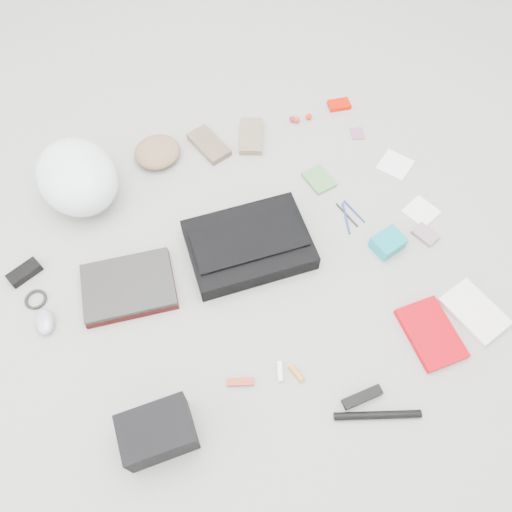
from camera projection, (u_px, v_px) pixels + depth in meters
name	position (u px, v px, depth m)	size (l,w,h in m)	color
ground_plane	(256.00, 263.00, 1.80)	(4.00, 4.00, 0.00)	gray
messenger_bag	(249.00, 245.00, 1.79)	(0.43, 0.31, 0.07)	black
bag_flap	(249.00, 239.00, 1.76)	(0.40, 0.18, 0.01)	black
laptop_sleeve	(129.00, 288.00, 1.74)	(0.31, 0.23, 0.02)	#340908
laptop	(128.00, 285.00, 1.72)	(0.31, 0.23, 0.02)	black
bike_helmet	(77.00, 177.00, 1.86)	(0.29, 0.36, 0.22)	white
beanie	(157.00, 152.00, 2.01)	(0.19, 0.18, 0.07)	#84634B
mitten_left	(209.00, 145.00, 2.06)	(0.09, 0.19, 0.03)	brown
mitten_right	(251.00, 136.00, 2.08)	(0.09, 0.19, 0.03)	#7C6A53
power_brick	(25.00, 272.00, 1.76)	(0.12, 0.05, 0.03)	black
cable_coil	(36.00, 299.00, 1.72)	(0.08, 0.08, 0.01)	black
mouse	(45.00, 321.00, 1.66)	(0.06, 0.10, 0.04)	#9A98AF
camera_bag	(158.00, 432.00, 1.44)	(0.21, 0.14, 0.13)	black
multitool	(241.00, 382.00, 1.58)	(0.09, 0.02, 0.01)	#A2361C
toiletry_tube_white	(280.00, 371.00, 1.59)	(0.02, 0.02, 0.06)	white
toiletry_tube_orange	(296.00, 373.00, 1.59)	(0.02, 0.02, 0.06)	#C37224
u_lock	(362.00, 397.00, 1.55)	(0.13, 0.03, 0.03)	black
bike_pump	(377.00, 415.00, 1.52)	(0.02, 0.02, 0.27)	black
book_red	(431.00, 333.00, 1.65)	(0.15, 0.23, 0.02)	#C0010C
book_white	(474.00, 312.00, 1.69)	(0.14, 0.21, 0.02)	silver
notepad	(319.00, 180.00, 1.98)	(0.09, 0.12, 0.01)	#457F45
pen_blue	(346.00, 218.00, 1.89)	(0.01, 0.01, 0.14)	navy
pen_black	(347.00, 215.00, 1.90)	(0.01, 0.01, 0.13)	black
pen_navy	(354.00, 211.00, 1.91)	(0.01, 0.01, 0.12)	navy
accordion_wallet	(388.00, 243.00, 1.81)	(0.11, 0.09, 0.05)	#0E8A9D
card_deck	(425.00, 235.00, 1.85)	(0.06, 0.09, 0.02)	gray
napkin_top	(395.00, 165.00, 2.02)	(0.12, 0.12, 0.01)	white
napkin_bottom	(421.00, 212.00, 1.91)	(0.11, 0.11, 0.01)	white
lollipop_a	(292.00, 119.00, 2.13)	(0.03, 0.03, 0.03)	#AB1527
lollipop_b	(297.00, 120.00, 2.13)	(0.03, 0.03, 0.03)	red
lollipop_c	(309.00, 117.00, 2.14)	(0.03, 0.03, 0.03)	red
altoids_tin	(339.00, 105.00, 2.18)	(0.09, 0.06, 0.02)	red
stamp_sheet	(357.00, 134.00, 2.10)	(0.05, 0.07, 0.00)	#935F81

